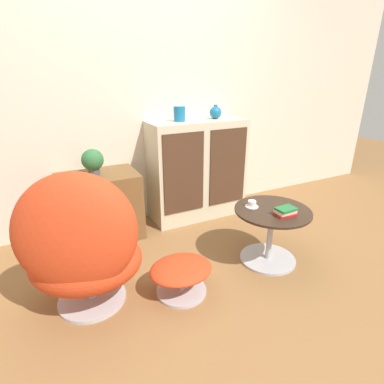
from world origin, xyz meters
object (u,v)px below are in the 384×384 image
object	(u,v)px
tv_console	(101,207)
ottoman	(181,272)
vase_leftmost	(179,114)
book_stack	(285,211)
vase_inner_left	(216,112)
potted_plant	(93,161)
coffee_table	(271,230)
egg_chair	(82,248)
sideboard	(197,170)
teacup	(252,204)

from	to	relation	value
tv_console	ottoman	world-z (taller)	tv_console
vase_leftmost	book_stack	bearing A→B (deg)	-74.37
vase_inner_left	potted_plant	bearing A→B (deg)	-178.51
vase_leftmost	coffee_table	bearing A→B (deg)	-73.47
tv_console	book_stack	bearing A→B (deg)	-44.56
tv_console	vase_leftmost	size ratio (longest dim) A/B	4.94
egg_chair	coffee_table	bearing A→B (deg)	-4.26
egg_chair	coffee_table	distance (m)	1.41
sideboard	ottoman	xyz separation A→B (m)	(-0.68, -1.07, -0.35)
tv_console	coffee_table	distance (m)	1.51
vase_inner_left	book_stack	size ratio (longest dim) A/B	0.87
ottoman	book_stack	distance (m)	0.88
vase_leftmost	egg_chair	bearing A→B (deg)	-139.41
tv_console	book_stack	distance (m)	1.61
sideboard	potted_plant	world-z (taller)	sideboard
sideboard	book_stack	world-z (taller)	sideboard
coffee_table	potted_plant	size ratio (longest dim) A/B	2.57
sideboard	ottoman	distance (m)	1.31
potted_plant	teacup	bearing A→B (deg)	-40.88
sideboard	teacup	world-z (taller)	sideboard
potted_plant	vase_leftmost	bearing A→B (deg)	2.20
vase_inner_left	egg_chair	bearing A→B (deg)	-147.85
vase_inner_left	teacup	xyz separation A→B (m)	(-0.20, -0.92, -0.60)
tv_console	vase_inner_left	size ratio (longest dim) A/B	5.05
ottoman	vase_leftmost	world-z (taller)	vase_leftmost
ottoman	egg_chair	bearing A→B (deg)	167.18
tv_console	potted_plant	distance (m)	0.43
sideboard	ottoman	world-z (taller)	sideboard
ottoman	teacup	distance (m)	0.77
potted_plant	book_stack	distance (m)	1.64
egg_chair	teacup	world-z (taller)	egg_chair
sideboard	egg_chair	size ratio (longest dim) A/B	1.05
sideboard	vase_leftmost	bearing A→B (deg)	178.83
vase_leftmost	teacup	size ratio (longest dim) A/B	1.35
sideboard	tv_console	distance (m)	1.03
coffee_table	vase_leftmost	xyz separation A→B (m)	(-0.31, 1.04, 0.81)
teacup	book_stack	size ratio (longest dim) A/B	0.66
sideboard	vase_inner_left	distance (m)	0.60
teacup	vase_leftmost	bearing A→B (deg)	101.78
sideboard	vase_inner_left	bearing A→B (deg)	1.08
vase_leftmost	book_stack	xyz separation A→B (m)	(0.32, -1.16, -0.60)
teacup	sideboard	bearing A→B (deg)	90.17
tv_console	teacup	size ratio (longest dim) A/B	6.65
vase_leftmost	potted_plant	size ratio (longest dim) A/B	0.61
vase_inner_left	teacup	size ratio (longest dim) A/B	1.32
potted_plant	ottoman	bearing A→B (deg)	-71.60
potted_plant	sideboard	bearing A→B (deg)	1.58
coffee_table	book_stack	bearing A→B (deg)	-82.68
sideboard	teacup	xyz separation A→B (m)	(0.00, -0.92, -0.03)
vase_leftmost	vase_inner_left	bearing A→B (deg)	0.00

